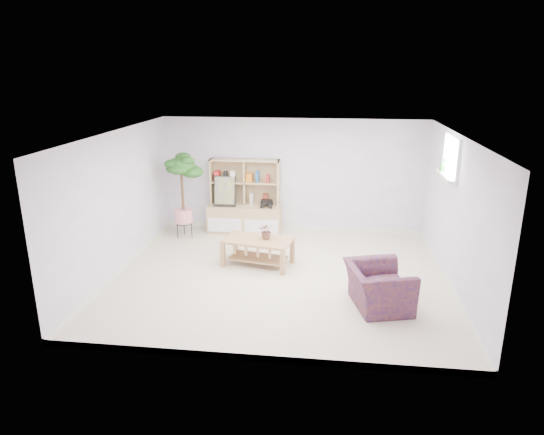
# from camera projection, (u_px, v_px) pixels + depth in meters

# --- Properties ---
(floor) EXTENTS (5.50, 5.00, 0.01)m
(floor) POSITION_uv_depth(u_px,v_px,m) (280.00, 277.00, 8.19)
(floor) COLOR beige
(floor) RESTS_ON ground
(ceiling) EXTENTS (5.50, 5.00, 0.01)m
(ceiling) POSITION_uv_depth(u_px,v_px,m) (281.00, 134.00, 7.48)
(ceiling) COLOR white
(ceiling) RESTS_ON walls
(walls) EXTENTS (5.51, 5.01, 2.40)m
(walls) POSITION_uv_depth(u_px,v_px,m) (280.00, 209.00, 7.83)
(walls) COLOR silver
(walls) RESTS_ON floor
(baseboard) EXTENTS (5.50, 5.00, 0.10)m
(baseboard) POSITION_uv_depth(u_px,v_px,m) (280.00, 274.00, 8.17)
(baseboard) COLOR white
(baseboard) RESTS_ON floor
(window) EXTENTS (0.10, 0.98, 0.68)m
(window) POSITION_uv_depth(u_px,v_px,m) (452.00, 157.00, 7.84)
(window) COLOR #C8E2FF
(window) RESTS_ON walls
(window_sill) EXTENTS (0.14, 1.00, 0.04)m
(window_sill) POSITION_uv_depth(u_px,v_px,m) (446.00, 176.00, 7.94)
(window_sill) COLOR white
(window_sill) RESTS_ON walls
(storage_unit) EXTENTS (1.56, 0.53, 1.56)m
(storage_unit) POSITION_uv_depth(u_px,v_px,m) (244.00, 197.00, 10.20)
(storage_unit) COLOR tan
(storage_unit) RESTS_ON floor
(poster) EXTENTS (0.47, 0.13, 0.65)m
(poster) POSITION_uv_depth(u_px,v_px,m) (225.00, 191.00, 10.14)
(poster) COLOR gold
(poster) RESTS_ON storage_unit
(toy_truck) EXTENTS (0.35, 0.24, 0.18)m
(toy_truck) POSITION_uv_depth(u_px,v_px,m) (267.00, 203.00, 10.11)
(toy_truck) COLOR black
(toy_truck) RESTS_ON storage_unit
(coffee_table) EXTENTS (1.29, 0.88, 0.49)m
(coffee_table) POSITION_uv_depth(u_px,v_px,m) (258.00, 252.00, 8.62)
(coffee_table) COLOR #A77E4F
(coffee_table) RESTS_ON floor
(table_plant) EXTENTS (0.29, 0.26, 0.30)m
(table_plant) POSITION_uv_depth(u_px,v_px,m) (267.00, 231.00, 8.52)
(table_plant) COLOR #1C7027
(table_plant) RESTS_ON coffee_table
(floor_tree) EXTENTS (0.75, 0.75, 1.75)m
(floor_tree) POSITION_uv_depth(u_px,v_px,m) (183.00, 197.00, 9.85)
(floor_tree) COLOR #1B4E1D
(floor_tree) RESTS_ON floor
(armchair) EXTENTS (1.06, 1.15, 0.72)m
(armchair) POSITION_uv_depth(u_px,v_px,m) (378.00, 284.00, 7.07)
(armchair) COLOR #16154A
(armchair) RESTS_ON floor
(sill_plant) EXTENTS (0.15, 0.13, 0.24)m
(sill_plant) POSITION_uv_depth(u_px,v_px,m) (443.00, 164.00, 8.18)
(sill_plant) COLOR #1B4E1D
(sill_plant) RESTS_ON window_sill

